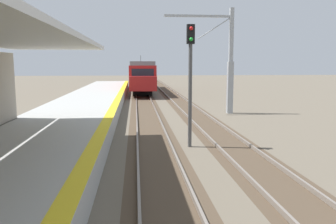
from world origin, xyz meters
The scene contains 6 objects.
station_platform centered at (-2.50, 16.00, 0.45)m, with size 5.00×80.00×0.91m.
track_pair_nearest_platform centered at (1.90, 20.00, 0.05)m, with size 2.34×120.00×0.16m.
track_pair_middle centered at (5.30, 20.00, 0.05)m, with size 2.34×120.00×0.16m.
approaching_train centered at (1.90, 45.81, 2.18)m, with size 2.93×19.60×4.76m.
rail_signal_post centered at (3.44, 15.75, 3.19)m, with size 0.32×0.34×5.20m.
catenary_pylon_far_side centered at (7.65, 25.58, 3.60)m, with size 5.00×0.40×7.50m.
Camera 1 is at (1.13, 1.51, 3.57)m, focal length 36.29 mm.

